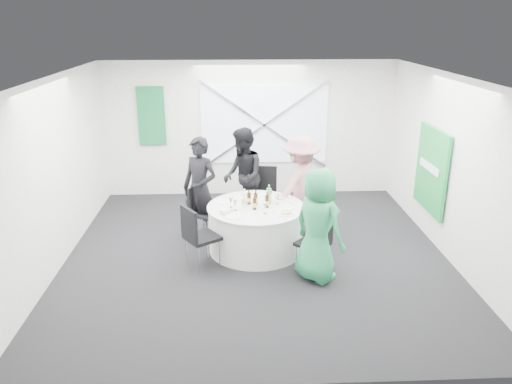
{
  "coord_description": "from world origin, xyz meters",
  "views": [
    {
      "loc": [
        -0.35,
        -7.19,
        3.61
      ],
      "look_at": [
        0.0,
        0.2,
        1.0
      ],
      "focal_mm": 35.0,
      "sensor_mm": 36.0,
      "label": 1
    }
  ],
  "objects_px": {
    "chair_front_right": "(318,239)",
    "person_man_back": "(243,177)",
    "chair_back": "(264,190)",
    "green_water_bottle": "(269,196)",
    "chair_front_left": "(197,233)",
    "clear_water_bottle": "(244,200)",
    "chair_back_right": "(315,210)",
    "banquet_table": "(256,228)",
    "person_woman_green": "(318,225)",
    "person_woman_pink": "(300,186)",
    "person_man_back_left": "(200,189)",
    "chair_back_left": "(201,208)"
  },
  "relations": [
    {
      "from": "person_woman_pink",
      "to": "person_woman_green",
      "type": "relative_size",
      "value": 1.04
    },
    {
      "from": "person_man_back_left",
      "to": "clear_water_bottle",
      "type": "bearing_deg",
      "value": -6.94
    },
    {
      "from": "person_woman_green",
      "to": "clear_water_bottle",
      "type": "distance_m",
      "value": 1.4
    },
    {
      "from": "chair_back",
      "to": "person_woman_green",
      "type": "relative_size",
      "value": 0.62
    },
    {
      "from": "person_woman_pink",
      "to": "green_water_bottle",
      "type": "xyz_separation_m",
      "value": [
        -0.57,
        -0.52,
        0.01
      ]
    },
    {
      "from": "person_man_back_left",
      "to": "person_man_back",
      "type": "relative_size",
      "value": 0.99
    },
    {
      "from": "chair_front_left",
      "to": "person_man_back_left",
      "type": "xyz_separation_m",
      "value": [
        -0.01,
        1.16,
        0.29
      ]
    },
    {
      "from": "chair_back_right",
      "to": "person_man_back_left",
      "type": "relative_size",
      "value": 0.51
    },
    {
      "from": "chair_front_right",
      "to": "person_woman_pink",
      "type": "bearing_deg",
      "value": -133.72
    },
    {
      "from": "person_man_back_left",
      "to": "green_water_bottle",
      "type": "xyz_separation_m",
      "value": [
        1.13,
        -0.43,
        0.01
      ]
    },
    {
      "from": "banquet_table",
      "to": "chair_front_left",
      "type": "bearing_deg",
      "value": -146.43
    },
    {
      "from": "chair_front_left",
      "to": "person_woman_pink",
      "type": "relative_size",
      "value": 0.57
    },
    {
      "from": "chair_front_left",
      "to": "green_water_bottle",
      "type": "xyz_separation_m",
      "value": [
        1.12,
        0.73,
        0.3
      ]
    },
    {
      "from": "person_man_back_left",
      "to": "green_water_bottle",
      "type": "relative_size",
      "value": 5.62
    },
    {
      "from": "person_man_back",
      "to": "person_woman_green",
      "type": "distance_m",
      "value": 2.39
    },
    {
      "from": "chair_back_left",
      "to": "chair_back_right",
      "type": "bearing_deg",
      "value": -63.5
    },
    {
      "from": "clear_water_bottle",
      "to": "person_woman_green",
      "type": "bearing_deg",
      "value": -43.48
    },
    {
      "from": "chair_front_right",
      "to": "person_woman_pink",
      "type": "distance_m",
      "value": 1.5
    },
    {
      "from": "person_man_back_left",
      "to": "green_water_bottle",
      "type": "distance_m",
      "value": 1.21
    },
    {
      "from": "chair_back",
      "to": "person_woman_pink",
      "type": "height_order",
      "value": "person_woman_pink"
    },
    {
      "from": "chair_back",
      "to": "chair_front_left",
      "type": "bearing_deg",
      "value": -112.01
    },
    {
      "from": "person_woman_green",
      "to": "green_water_bottle",
      "type": "bearing_deg",
      "value": -11.16
    },
    {
      "from": "chair_front_left",
      "to": "clear_water_bottle",
      "type": "height_order",
      "value": "clear_water_bottle"
    },
    {
      "from": "chair_front_left",
      "to": "person_man_back",
      "type": "relative_size",
      "value": 0.56
    },
    {
      "from": "person_woman_green",
      "to": "chair_front_left",
      "type": "bearing_deg",
      "value": 37.43
    },
    {
      "from": "chair_front_right",
      "to": "chair_front_left",
      "type": "distance_m",
      "value": 1.78
    },
    {
      "from": "banquet_table",
      "to": "person_woman_pink",
      "type": "xyz_separation_m",
      "value": [
        0.79,
        0.64,
        0.49
      ]
    },
    {
      "from": "person_man_back",
      "to": "clear_water_bottle",
      "type": "relative_size",
      "value": 5.91
    },
    {
      "from": "person_man_back_left",
      "to": "clear_water_bottle",
      "type": "height_order",
      "value": "person_man_back_left"
    },
    {
      "from": "chair_front_left",
      "to": "person_man_back_left",
      "type": "height_order",
      "value": "person_man_back_left"
    },
    {
      "from": "chair_front_left",
      "to": "person_man_back",
      "type": "height_order",
      "value": "person_man_back"
    },
    {
      "from": "chair_back",
      "to": "green_water_bottle",
      "type": "bearing_deg",
      "value": -79.79
    },
    {
      "from": "person_man_back_left",
      "to": "person_woman_pink",
      "type": "xyz_separation_m",
      "value": [
        1.71,
        0.08,
        -0.01
      ]
    },
    {
      "from": "person_man_back_left",
      "to": "person_man_back",
      "type": "bearing_deg",
      "value": 71.78
    },
    {
      "from": "chair_front_left",
      "to": "clear_water_bottle",
      "type": "distance_m",
      "value": 0.97
    },
    {
      "from": "chair_back",
      "to": "green_water_bottle",
      "type": "distance_m",
      "value": 1.12
    },
    {
      "from": "chair_back_right",
      "to": "person_woman_green",
      "type": "xyz_separation_m",
      "value": [
        -0.18,
        -1.37,
        0.31
      ]
    },
    {
      "from": "banquet_table",
      "to": "chair_front_right",
      "type": "xyz_separation_m",
      "value": [
        0.86,
        -0.82,
        0.16
      ]
    },
    {
      "from": "person_man_back",
      "to": "green_water_bottle",
      "type": "relative_size",
      "value": 5.65
    },
    {
      "from": "chair_back",
      "to": "person_man_back_left",
      "type": "distance_m",
      "value": 1.32
    },
    {
      "from": "chair_back_right",
      "to": "chair_front_left",
      "type": "height_order",
      "value": "chair_front_left"
    },
    {
      "from": "person_woman_pink",
      "to": "green_water_bottle",
      "type": "height_order",
      "value": "person_woman_pink"
    },
    {
      "from": "chair_back",
      "to": "green_water_bottle",
      "type": "relative_size",
      "value": 3.3
    },
    {
      "from": "chair_front_left",
      "to": "chair_back_right",
      "type": "bearing_deg",
      "value": -96.27
    },
    {
      "from": "chair_back_left",
      "to": "chair_front_left",
      "type": "xyz_separation_m",
      "value": [
        0.01,
        -1.17,
        0.06
      ]
    },
    {
      "from": "chair_back",
      "to": "chair_front_right",
      "type": "bearing_deg",
      "value": -62.41
    },
    {
      "from": "banquet_table",
      "to": "person_woman_pink",
      "type": "distance_m",
      "value": 1.13
    },
    {
      "from": "person_woman_green",
      "to": "chair_back_right",
      "type": "bearing_deg",
      "value": -47.75
    },
    {
      "from": "chair_front_right",
      "to": "person_man_back",
      "type": "bearing_deg",
      "value": -109.0
    },
    {
      "from": "person_man_back_left",
      "to": "person_woman_pink",
      "type": "relative_size",
      "value": 1.01
    }
  ]
}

